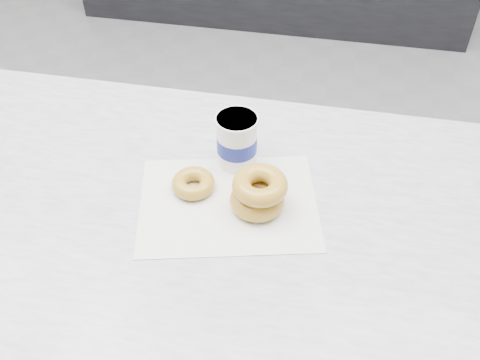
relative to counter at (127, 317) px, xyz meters
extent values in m
plane|color=gray|center=(0.00, 0.60, -0.45)|extent=(5.00, 5.00, 0.00)
cube|color=#333335|center=(0.00, 0.00, -0.02)|extent=(3.00, 0.70, 0.86)
cube|color=silver|center=(0.00, 0.00, 0.43)|extent=(3.06, 0.76, 0.04)
cube|color=silver|center=(0.27, 0.02, 0.45)|extent=(0.39, 0.33, 0.00)
torus|color=#B89132|center=(0.19, 0.05, 0.46)|extent=(0.09, 0.09, 0.03)
torus|color=#B89132|center=(0.32, 0.03, 0.47)|extent=(0.10, 0.10, 0.04)
torus|color=#B89132|center=(0.33, 0.03, 0.50)|extent=(0.15, 0.15, 0.04)
cylinder|color=white|center=(0.26, 0.14, 0.51)|extent=(0.10, 0.10, 0.12)
cylinder|color=white|center=(0.26, 0.14, 0.56)|extent=(0.09, 0.09, 0.01)
cylinder|color=navy|center=(0.26, 0.14, 0.50)|extent=(0.10, 0.10, 0.04)
camera|label=1|loc=(0.43, -0.67, 1.19)|focal=40.00mm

